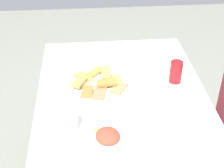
{
  "coord_description": "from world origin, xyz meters",
  "views": [
    {
      "loc": [
        1.42,
        -0.17,
        1.76
      ],
      "look_at": [
        -0.02,
        -0.05,
        0.77
      ],
      "focal_mm": 53.67,
      "sensor_mm": 36.0,
      "label": 1
    }
  ],
  "objects_px": {
    "fork": "(153,100)",
    "pide_platter": "(98,84)",
    "paper_napkin": "(156,101)",
    "spoon": "(160,100)",
    "drinking_glass": "(69,122)",
    "salad_plate_greens": "(108,137)",
    "soda_can": "(176,72)",
    "dining_table": "(121,102)"
  },
  "relations": [
    {
      "from": "paper_napkin",
      "to": "pide_platter",
      "type": "bearing_deg",
      "value": -118.36
    },
    {
      "from": "pide_platter",
      "to": "paper_napkin",
      "type": "distance_m",
      "value": 0.32
    },
    {
      "from": "pide_platter",
      "to": "soda_can",
      "type": "distance_m",
      "value": 0.42
    },
    {
      "from": "salad_plate_greens",
      "to": "spoon",
      "type": "height_order",
      "value": "salad_plate_greens"
    },
    {
      "from": "soda_can",
      "to": "spoon",
      "type": "height_order",
      "value": "soda_can"
    },
    {
      "from": "soda_can",
      "to": "drinking_glass",
      "type": "bearing_deg",
      "value": -58.87
    },
    {
      "from": "fork",
      "to": "pide_platter",
      "type": "bearing_deg",
      "value": -138.84
    },
    {
      "from": "drinking_glass",
      "to": "soda_can",
      "type": "bearing_deg",
      "value": 121.13
    },
    {
      "from": "salad_plate_greens",
      "to": "paper_napkin",
      "type": "relative_size",
      "value": 1.38
    },
    {
      "from": "salad_plate_greens",
      "to": "fork",
      "type": "height_order",
      "value": "salad_plate_greens"
    },
    {
      "from": "drinking_glass",
      "to": "spoon",
      "type": "distance_m",
      "value": 0.48
    },
    {
      "from": "drinking_glass",
      "to": "fork",
      "type": "height_order",
      "value": "drinking_glass"
    },
    {
      "from": "soda_can",
      "to": "spoon",
      "type": "relative_size",
      "value": 0.73
    },
    {
      "from": "dining_table",
      "to": "spoon",
      "type": "distance_m",
      "value": 0.23
    },
    {
      "from": "paper_napkin",
      "to": "drinking_glass",
      "type": "bearing_deg",
      "value": -67.76
    },
    {
      "from": "paper_napkin",
      "to": "spoon",
      "type": "xyz_separation_m",
      "value": [
        0.0,
        0.02,
        0.0
      ]
    },
    {
      "from": "soda_can",
      "to": "fork",
      "type": "xyz_separation_m",
      "value": [
        0.16,
        -0.15,
        -0.06
      ]
    },
    {
      "from": "dining_table",
      "to": "drinking_glass",
      "type": "xyz_separation_m",
      "value": [
        0.28,
        -0.26,
        0.13
      ]
    },
    {
      "from": "spoon",
      "to": "fork",
      "type": "bearing_deg",
      "value": -112.25
    },
    {
      "from": "fork",
      "to": "soda_can",
      "type": "bearing_deg",
      "value": 118.16
    },
    {
      "from": "dining_table",
      "to": "soda_can",
      "type": "distance_m",
      "value": 0.33
    },
    {
      "from": "drinking_glass",
      "to": "paper_napkin",
      "type": "distance_m",
      "value": 0.46
    },
    {
      "from": "soda_can",
      "to": "spoon",
      "type": "distance_m",
      "value": 0.21
    },
    {
      "from": "pide_platter",
      "to": "fork",
      "type": "relative_size",
      "value": 1.98
    },
    {
      "from": "soda_can",
      "to": "drinking_glass",
      "type": "xyz_separation_m",
      "value": [
        0.34,
        -0.56,
        -0.01
      ]
    },
    {
      "from": "dining_table",
      "to": "drinking_glass",
      "type": "distance_m",
      "value": 0.41
    },
    {
      "from": "drinking_glass",
      "to": "spoon",
      "type": "relative_size",
      "value": 0.55
    },
    {
      "from": "soda_can",
      "to": "spoon",
      "type": "xyz_separation_m",
      "value": [
        0.16,
        -0.12,
        -0.06
      ]
    },
    {
      "from": "soda_can",
      "to": "paper_napkin",
      "type": "xyz_separation_m",
      "value": [
        0.16,
        -0.14,
        -0.06
      ]
    },
    {
      "from": "paper_napkin",
      "to": "soda_can",
      "type": "bearing_deg",
      "value": 140.57
    },
    {
      "from": "pide_platter",
      "to": "drinking_glass",
      "type": "relative_size",
      "value": 3.55
    },
    {
      "from": "dining_table",
      "to": "spoon",
      "type": "relative_size",
      "value": 6.62
    },
    {
      "from": "salad_plate_greens",
      "to": "drinking_glass",
      "type": "height_order",
      "value": "drinking_glass"
    },
    {
      "from": "fork",
      "to": "paper_napkin",
      "type": "bearing_deg",
      "value": 71.13
    },
    {
      "from": "soda_can",
      "to": "fork",
      "type": "distance_m",
      "value": 0.23
    },
    {
      "from": "dining_table",
      "to": "paper_napkin",
      "type": "height_order",
      "value": "paper_napkin"
    },
    {
      "from": "salad_plate_greens",
      "to": "paper_napkin",
      "type": "distance_m",
      "value": 0.37
    },
    {
      "from": "dining_table",
      "to": "fork",
      "type": "distance_m",
      "value": 0.2
    },
    {
      "from": "salad_plate_greens",
      "to": "paper_napkin",
      "type": "height_order",
      "value": "salad_plate_greens"
    },
    {
      "from": "salad_plate_greens",
      "to": "spoon",
      "type": "distance_m",
      "value": 0.38
    },
    {
      "from": "paper_napkin",
      "to": "fork",
      "type": "height_order",
      "value": "fork"
    },
    {
      "from": "drinking_glass",
      "to": "fork",
      "type": "bearing_deg",
      "value": 113.12
    }
  ]
}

